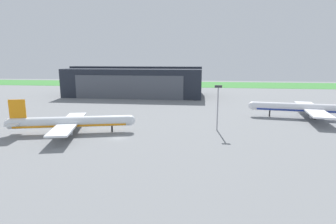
{
  "coord_description": "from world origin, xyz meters",
  "views": [
    {
      "loc": [
        24.7,
        -78.07,
        23.88
      ],
      "look_at": [
        12.75,
        19.16,
        4.63
      ],
      "focal_mm": 29.48,
      "sensor_mm": 36.0,
      "label": 1
    }
  ],
  "objects": [
    {
      "name": "maintenance_hangar",
      "position": [
        -17.92,
        96.82,
        8.82
      ],
      "size": [
        84.83,
        36.76,
        18.56
      ],
      "color": "#232833",
      "rests_on": "ground_plane"
    },
    {
      "name": "ground_plane",
      "position": [
        0.0,
        0.0,
        0.0
      ],
      "size": [
        440.0,
        440.0,
        0.0
      ],
      "primitive_type": "plane",
      "color": "slate"
    },
    {
      "name": "airliner_far_right",
      "position": [
        67.93,
        36.02,
        4.17
      ],
      "size": [
        46.72,
        36.55,
        11.92
      ],
      "color": "white",
      "rests_on": "ground_plane"
    },
    {
      "name": "apron_light_mast",
      "position": [
        30.08,
        13.12,
        9.12
      ],
      "size": [
        2.4,
        0.5,
        15.14
      ],
      "color": "#99999E",
      "rests_on": "ground_plane"
    },
    {
      "name": "airliner_near_right",
      "position": [
        -16.82,
        3.58,
        3.59
      ],
      "size": [
        39.55,
        32.11,
        11.29
      ],
      "color": "silver",
      "rests_on": "ground_plane"
    },
    {
      "name": "grass_field_strip",
      "position": [
        0.0,
        176.44,
        0.04
      ],
      "size": [
        440.0,
        56.0,
        0.08
      ],
      "primitive_type": "cube",
      "color": "#3C8438",
      "rests_on": "ground_plane"
    }
  ]
}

